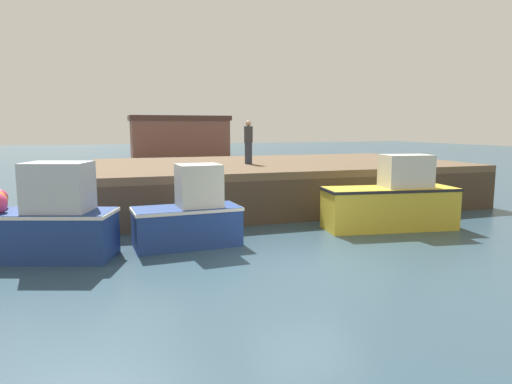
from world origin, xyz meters
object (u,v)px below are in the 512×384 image
object	(u,v)px
fishing_boat_near_right	(190,216)
fishing_boat_mid	(392,201)
dockworker	(248,142)
rowboat	(394,217)
fishing_boat_near_left	(43,220)

from	to	relation	value
fishing_boat_near_right	fishing_boat_mid	world-z (taller)	fishing_boat_mid
fishing_boat_mid	dockworker	distance (m)	6.28
fishing_boat_mid	dockworker	size ratio (longest dim) A/B	2.49
fishing_boat_near_right	dockworker	bearing A→B (deg)	58.27
fishing_boat_near_right	fishing_boat_mid	distance (m)	6.22
rowboat	fishing_boat_mid	bearing A→B (deg)	-129.22
fishing_boat_near_left	rowboat	distance (m)	10.52
dockworker	rowboat	bearing A→B (deg)	-50.60
dockworker	fishing_boat_near_left	bearing A→B (deg)	-141.14
fishing_boat_near_left	dockworker	distance (m)	8.88
fishing_boat_mid	dockworker	xyz separation A→B (m)	(-2.91, 5.31, 1.67)
fishing_boat_near_left	fishing_boat_near_right	bearing A→B (deg)	2.02
fishing_boat_near_right	rowboat	size ratio (longest dim) A/B	1.45
fishing_boat_near_right	fishing_boat_near_left	bearing A→B (deg)	-177.98
dockworker	fishing_boat_mid	bearing A→B (deg)	-61.27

